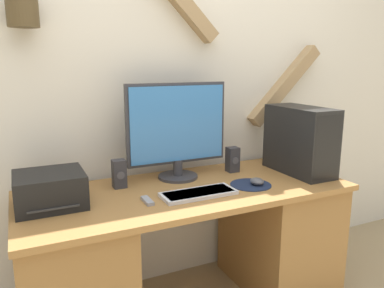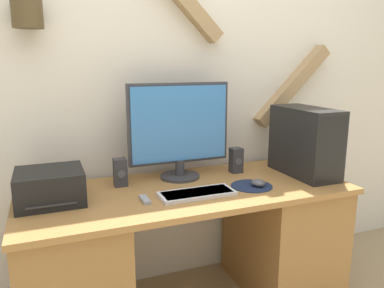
# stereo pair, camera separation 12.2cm
# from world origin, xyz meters

# --- Properties ---
(wall_back) EXTENTS (6.40, 0.19, 2.70)m
(wall_back) POSITION_xyz_m (0.00, 0.75, 1.36)
(wall_back) COLOR silver
(wall_back) RESTS_ON ground_plane
(desk) EXTENTS (1.70, 0.69, 0.71)m
(desk) POSITION_xyz_m (0.00, 0.35, 0.37)
(desk) COLOR olive
(desk) RESTS_ON ground_plane
(monitor) EXTENTS (0.58, 0.22, 0.53)m
(monitor) POSITION_xyz_m (0.02, 0.54, 0.99)
(monitor) COLOR #333338
(monitor) RESTS_ON desk
(keyboard) EXTENTS (0.37, 0.15, 0.02)m
(keyboard) POSITION_xyz_m (-0.00, 0.23, 0.72)
(keyboard) COLOR silver
(keyboard) RESTS_ON desk
(mousepad) EXTENTS (0.22, 0.22, 0.00)m
(mousepad) POSITION_xyz_m (0.32, 0.25, 0.71)
(mousepad) COLOR #19233D
(mousepad) RESTS_ON desk
(mouse) EXTENTS (0.07, 0.08, 0.04)m
(mouse) POSITION_xyz_m (0.35, 0.23, 0.73)
(mouse) COLOR #4C4C51
(mouse) RESTS_ON mousepad
(computer_tower) EXTENTS (0.20, 0.44, 0.39)m
(computer_tower) POSITION_xyz_m (0.71, 0.33, 0.90)
(computer_tower) COLOR black
(computer_tower) RESTS_ON desk
(printer) EXTENTS (0.30, 0.29, 0.15)m
(printer) POSITION_xyz_m (-0.67, 0.39, 0.79)
(printer) COLOR black
(printer) RESTS_ON desk
(speaker_left) EXTENTS (0.07, 0.07, 0.15)m
(speaker_left) POSITION_xyz_m (-0.32, 0.51, 0.78)
(speaker_left) COLOR #2D2D33
(speaker_left) RESTS_ON desk
(speaker_right) EXTENTS (0.07, 0.07, 0.15)m
(speaker_right) POSITION_xyz_m (0.37, 0.51, 0.78)
(speaker_right) COLOR #2D2D33
(speaker_right) RESTS_ON desk
(remote_control) EXTENTS (0.03, 0.11, 0.02)m
(remote_control) POSITION_xyz_m (-0.26, 0.24, 0.72)
(remote_control) COLOR gray
(remote_control) RESTS_ON desk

